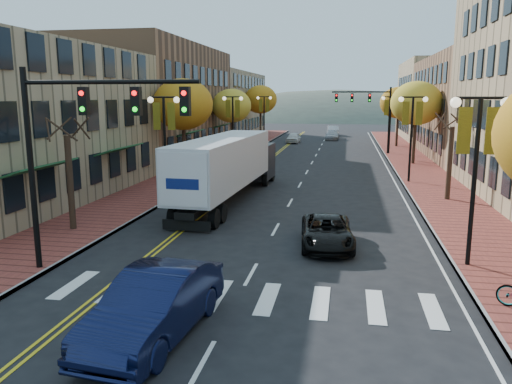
% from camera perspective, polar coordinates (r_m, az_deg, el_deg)
% --- Properties ---
extents(ground, '(200.00, 200.00, 0.00)m').
position_cam_1_polar(ground, '(13.88, -3.80, -15.00)').
color(ground, black).
rests_on(ground, ground).
extents(sidewalk_left, '(4.00, 85.00, 0.15)m').
position_cam_1_polar(sidewalk_left, '(46.60, -4.84, 3.48)').
color(sidewalk_left, brown).
rests_on(sidewalk_left, ground).
extents(sidewalk_right, '(4.00, 85.00, 0.15)m').
position_cam_1_polar(sidewalk_right, '(45.38, 17.71, 2.80)').
color(sidewalk_right, brown).
rests_on(sidewalk_right, ground).
extents(building_left_mid, '(12.00, 24.00, 11.00)m').
position_cam_1_polar(building_left_mid, '(52.14, -12.56, 10.02)').
color(building_left_mid, brown).
rests_on(building_left_mid, ground).
extents(building_left_far, '(12.00, 26.00, 9.50)m').
position_cam_1_polar(building_left_far, '(75.83, -5.14, 9.86)').
color(building_left_far, '#9E8966').
rests_on(building_left_far, ground).
extents(building_right_mid, '(15.00, 24.00, 10.00)m').
position_cam_1_polar(building_right_mid, '(56.26, 26.52, 8.69)').
color(building_right_mid, brown).
rests_on(building_right_mid, ground).
extents(building_right_far, '(15.00, 20.00, 11.00)m').
position_cam_1_polar(building_right_far, '(77.64, 22.08, 9.70)').
color(building_right_far, '#9E8966').
rests_on(building_right_far, ground).
extents(tree_left_a, '(0.28, 0.28, 4.20)m').
position_cam_1_polar(tree_left_a, '(23.77, -20.47, 0.99)').
color(tree_left_a, '#382619').
rests_on(tree_left_a, sidewalk_left).
extents(tree_left_b, '(4.48, 4.48, 7.21)m').
position_cam_1_polar(tree_left_b, '(38.08, -8.35, 9.86)').
color(tree_left_b, '#382619').
rests_on(tree_left_b, sidewalk_left).
extents(tree_left_c, '(4.16, 4.16, 6.69)m').
position_cam_1_polar(tree_left_c, '(53.50, -2.81, 9.81)').
color(tree_left_c, '#382619').
rests_on(tree_left_c, sidewalk_left).
extents(tree_left_d, '(4.61, 4.61, 7.42)m').
position_cam_1_polar(tree_left_d, '(71.14, 0.53, 10.52)').
color(tree_left_d, '#382619').
rests_on(tree_left_d, sidewalk_left).
extents(tree_right_b, '(0.28, 0.28, 4.20)m').
position_cam_1_polar(tree_right_b, '(30.91, 21.26, 3.08)').
color(tree_right_b, '#382619').
rests_on(tree_right_b, sidewalk_right).
extents(tree_right_c, '(4.48, 4.48, 7.21)m').
position_cam_1_polar(tree_right_c, '(46.48, 17.86, 9.62)').
color(tree_right_c, '#382619').
rests_on(tree_right_c, sidewalk_right).
extents(tree_right_d, '(4.35, 4.35, 7.00)m').
position_cam_1_polar(tree_right_d, '(62.38, 15.97, 9.77)').
color(tree_right_d, '#382619').
rests_on(tree_right_d, sidewalk_right).
extents(lamp_left_b, '(1.96, 0.36, 6.05)m').
position_cam_1_polar(lamp_left_b, '(30.09, -10.43, 7.36)').
color(lamp_left_b, black).
rests_on(lamp_left_b, ground).
extents(lamp_left_c, '(1.96, 0.36, 6.05)m').
position_cam_1_polar(lamp_left_c, '(47.34, -2.67, 8.75)').
color(lamp_left_c, black).
rests_on(lamp_left_c, ground).
extents(lamp_left_d, '(1.96, 0.36, 6.05)m').
position_cam_1_polar(lamp_left_d, '(64.99, 0.93, 9.34)').
color(lamp_left_d, black).
rests_on(lamp_left_d, ground).
extents(lamp_right_a, '(1.96, 0.36, 6.05)m').
position_cam_1_polar(lamp_right_a, '(18.71, 23.93, 4.55)').
color(lamp_right_a, black).
rests_on(lamp_right_a, ground).
extents(lamp_right_b, '(1.96, 0.36, 6.05)m').
position_cam_1_polar(lamp_right_b, '(36.41, 17.39, 7.63)').
color(lamp_right_b, black).
rests_on(lamp_right_b, ground).
extents(lamp_right_c, '(1.96, 0.36, 6.05)m').
position_cam_1_polar(lamp_right_c, '(54.31, 15.13, 8.66)').
color(lamp_right_c, black).
rests_on(lamp_right_c, ground).
extents(traffic_mast_near, '(6.10, 0.35, 7.00)m').
position_cam_1_polar(traffic_mast_near, '(17.40, -19.39, 6.55)').
color(traffic_mast_near, black).
rests_on(traffic_mast_near, ground).
extents(traffic_mast_far, '(6.10, 0.34, 7.00)m').
position_cam_1_polar(traffic_mast_far, '(54.16, 13.00, 9.42)').
color(traffic_mast_far, black).
rests_on(traffic_mast_far, ground).
extents(semi_truck, '(3.16, 15.35, 3.81)m').
position_cam_1_polar(semi_truck, '(28.99, -3.02, 3.29)').
color(semi_truck, black).
rests_on(semi_truck, ground).
extents(navy_sedan, '(2.35, 5.40, 1.73)m').
position_cam_1_polar(navy_sedan, '(13.18, -11.50, -12.55)').
color(navy_sedan, black).
rests_on(navy_sedan, ground).
extents(black_suv, '(2.43, 4.61, 1.24)m').
position_cam_1_polar(black_suv, '(20.60, 8.11, -4.52)').
color(black_suv, black).
rests_on(black_suv, ground).
extents(car_far_white, '(1.73, 4.06, 1.37)m').
position_cam_1_polar(car_far_white, '(66.24, 4.31, 6.21)').
color(car_far_white, silver).
rests_on(car_far_white, ground).
extents(car_far_silver, '(1.89, 4.51, 1.30)m').
position_cam_1_polar(car_far_silver, '(71.53, 8.69, 6.43)').
color(car_far_silver, '#96979D').
rests_on(car_far_silver, ground).
extents(car_far_oncoming, '(2.02, 4.74, 1.52)m').
position_cam_1_polar(car_far_oncoming, '(79.52, 8.77, 6.95)').
color(car_far_oncoming, '#B9B9C1').
rests_on(car_far_oncoming, ground).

